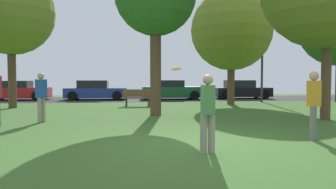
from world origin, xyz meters
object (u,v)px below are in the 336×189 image
at_px(parked_car_black, 241,90).
at_px(parked_car_red, 18,91).
at_px(person_thrower, 314,102).
at_px(parked_car_green, 171,90).
at_px(person_catcher, 41,95).
at_px(frisbee_disc, 176,69).
at_px(person_walking, 208,110).
at_px(park_bench, 138,98).
at_px(street_lamp_post, 262,66).
at_px(oak_tree_center, 231,30).
at_px(birch_tree_lone, 11,12).
at_px(parked_car_blue, 96,91).

bearing_deg(parked_car_black, parked_car_red, 179.22).
bearing_deg(parked_car_red, person_thrower, -52.76).
bearing_deg(parked_car_green, parked_car_black, 3.21).
xyz_separation_m(person_catcher, frisbee_disc, (4.26, -2.31, 0.81)).
bearing_deg(parked_car_black, person_walking, -111.84).
height_order(parked_car_green, parked_car_black, parked_car_green).
bearing_deg(parked_car_green, park_bench, -114.41).
height_order(person_catcher, street_lamp_post, street_lamp_post).
distance_m(oak_tree_center, person_walking, 12.78).
height_order(birch_tree_lone, person_walking, birch_tree_lone).
bearing_deg(person_walking, parked_car_red, 28.67).
bearing_deg(park_bench, oak_tree_center, -173.35).
relative_size(person_thrower, person_walking, 1.06).
relative_size(birch_tree_lone, parked_car_green, 1.64).
relative_size(park_bench, street_lamp_post, 0.36).
distance_m(person_walking, parked_car_green, 16.56).
distance_m(birch_tree_lone, parked_car_green, 11.37).
relative_size(person_catcher, parked_car_black, 0.40).
xyz_separation_m(parked_car_red, parked_car_black, (16.07, -0.22, 0.00)).
xyz_separation_m(person_walking, frisbee_disc, (-0.24, 2.67, 0.89)).
height_order(parked_car_blue, parked_car_green, parked_car_green).
relative_size(person_catcher, frisbee_disc, 4.59).
distance_m(person_catcher, park_bench, 6.86).
distance_m(person_walking, parked_car_blue, 17.21).
bearing_deg(street_lamp_post, parked_car_green, 147.54).
bearing_deg(street_lamp_post, person_thrower, -107.90).
height_order(frisbee_disc, parked_car_green, frisbee_disc).
height_order(frisbee_disc, parked_car_black, frisbee_disc).
bearing_deg(oak_tree_center, street_lamp_post, 31.21).
bearing_deg(oak_tree_center, parked_car_blue, 147.80).
bearing_deg(person_catcher, parked_car_black, 74.93).
bearing_deg(frisbee_disc, parked_car_blue, 104.92).
relative_size(parked_car_black, park_bench, 2.59).
bearing_deg(oak_tree_center, parked_car_green, 120.01).
height_order(parked_car_blue, parked_car_black, parked_car_black).
bearing_deg(person_catcher, parked_car_green, 91.42).
height_order(birch_tree_lone, park_bench, birch_tree_lone).
bearing_deg(parked_car_green, person_thrower, -84.65).
xyz_separation_m(person_thrower, parked_car_blue, (-6.82, 15.74, -0.28)).
relative_size(birch_tree_lone, park_bench, 4.35).
xyz_separation_m(frisbee_disc, park_bench, (-0.90, 8.28, -1.27)).
bearing_deg(parked_car_blue, birch_tree_lone, -119.47).
bearing_deg(birch_tree_lone, parked_car_blue, 60.53).
height_order(birch_tree_lone, person_catcher, birch_tree_lone).
xyz_separation_m(person_thrower, person_catcher, (-7.33, 3.98, 0.02)).
relative_size(parked_car_blue, parked_car_green, 1.00).
bearing_deg(person_thrower, parked_car_green, -56.17).
bearing_deg(frisbee_disc, parked_car_red, 122.39).
relative_size(oak_tree_center, parked_car_green, 1.56).
bearing_deg(parked_car_red, person_catcher, -68.11).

